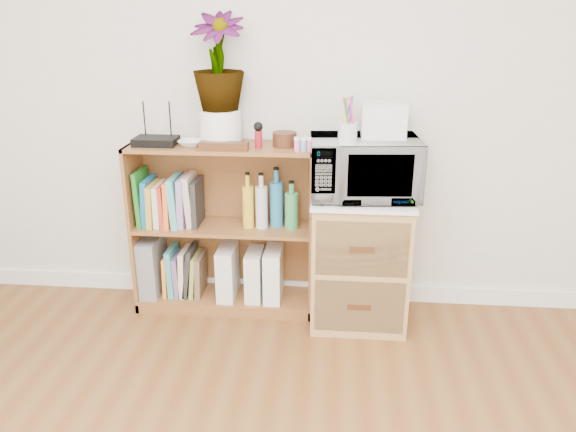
# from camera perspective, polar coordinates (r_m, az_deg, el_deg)

# --- Properties ---
(skirting_board) EXTENTS (4.00, 0.02, 0.10)m
(skirting_board) POSITION_cam_1_polar(r_m,az_deg,el_deg) (3.39, 0.11, -7.33)
(skirting_board) COLOR white
(skirting_board) RESTS_ON ground
(bookshelf) EXTENTS (1.00, 0.30, 0.95)m
(bookshelf) POSITION_cam_1_polar(r_m,az_deg,el_deg) (3.14, -6.49, -1.32)
(bookshelf) COLOR brown
(bookshelf) RESTS_ON ground
(wicker_unit) EXTENTS (0.50, 0.45, 0.70)m
(wicker_unit) POSITION_cam_1_polar(r_m,az_deg,el_deg) (3.06, 7.26, -4.48)
(wicker_unit) COLOR #9E7542
(wicker_unit) RESTS_ON ground
(microwave) EXTENTS (0.57, 0.41, 0.30)m
(microwave) POSITION_cam_1_polar(r_m,az_deg,el_deg) (2.87, 7.72, 4.90)
(microwave) COLOR silver
(microwave) RESTS_ON wicker_unit
(pen_cup) EXTENTS (0.09, 0.09, 0.10)m
(pen_cup) POSITION_cam_1_polar(r_m,az_deg,el_deg) (2.71, 6.07, 8.38)
(pen_cup) COLOR silver
(pen_cup) RESTS_ON microwave
(small_appliance) EXTENTS (0.22, 0.18, 0.17)m
(small_appliance) POSITION_cam_1_polar(r_m,az_deg,el_deg) (2.87, 9.68, 9.61)
(small_appliance) COLOR silver
(small_appliance) RESTS_ON microwave
(router) EXTENTS (0.22, 0.15, 0.04)m
(router) POSITION_cam_1_polar(r_m,az_deg,el_deg) (3.06, -13.27, 7.42)
(router) COLOR black
(router) RESTS_ON bookshelf
(white_bowl) EXTENTS (0.13, 0.13, 0.03)m
(white_bowl) POSITION_cam_1_polar(r_m,az_deg,el_deg) (3.00, -9.84, 7.32)
(white_bowl) COLOR silver
(white_bowl) RESTS_ON bookshelf
(plant_pot) EXTENTS (0.22, 0.22, 0.18)m
(plant_pot) POSITION_cam_1_polar(r_m,az_deg,el_deg) (3.00, -6.85, 8.94)
(plant_pot) COLOR white
(plant_pot) RESTS_ON bookshelf
(potted_plant) EXTENTS (0.27, 0.27, 0.48)m
(potted_plant) POSITION_cam_1_polar(r_m,az_deg,el_deg) (2.95, -7.13, 15.31)
(potted_plant) COLOR #316B2A
(potted_plant) RESTS_ON plant_pot
(trinket_box) EXTENTS (0.25, 0.06, 0.04)m
(trinket_box) POSITION_cam_1_polar(r_m,az_deg,el_deg) (2.89, -6.54, 7.08)
(trinket_box) COLOR #3A1E0F
(trinket_box) RESTS_ON bookshelf
(kokeshi_doll) EXTENTS (0.04, 0.04, 0.09)m
(kokeshi_doll) POSITION_cam_1_polar(r_m,az_deg,el_deg) (2.91, -3.02, 7.78)
(kokeshi_doll) COLOR maroon
(kokeshi_doll) RESTS_ON bookshelf
(wooden_bowl) EXTENTS (0.13, 0.13, 0.07)m
(wooden_bowl) POSITION_cam_1_polar(r_m,az_deg,el_deg) (2.95, -0.36, 7.81)
(wooden_bowl) COLOR #39210F
(wooden_bowl) RESTS_ON bookshelf
(paint_jars) EXTENTS (0.10, 0.04, 0.05)m
(paint_jars) POSITION_cam_1_polar(r_m,az_deg,el_deg) (2.84, 1.58, 7.11)
(paint_jars) COLOR #D07397
(paint_jars) RESTS_ON bookshelf
(file_box) EXTENTS (0.10, 0.27, 0.34)m
(file_box) POSITION_cam_1_polar(r_m,az_deg,el_deg) (3.34, -13.56, -4.83)
(file_box) COLOR slate
(file_box) RESTS_ON bookshelf
(magazine_holder_left) EXTENTS (0.09, 0.24, 0.30)m
(magazine_holder_left) POSITION_cam_1_polar(r_m,az_deg,el_deg) (3.23, -6.14, -5.61)
(magazine_holder_left) COLOR silver
(magazine_holder_left) RESTS_ON bookshelf
(magazine_holder_mid) EXTENTS (0.09, 0.22, 0.28)m
(magazine_holder_mid) POSITION_cam_1_polar(r_m,az_deg,el_deg) (3.21, -3.40, -5.89)
(magazine_holder_mid) COLOR silver
(magazine_holder_mid) RESTS_ON bookshelf
(magazine_holder_right) EXTENTS (0.09, 0.24, 0.30)m
(magazine_holder_right) POSITION_cam_1_polar(r_m,az_deg,el_deg) (3.19, -1.49, -5.85)
(magazine_holder_right) COLOR white
(magazine_holder_right) RESTS_ON bookshelf
(cookbooks) EXTENTS (0.34, 0.20, 0.31)m
(cookbooks) POSITION_cam_1_polar(r_m,az_deg,el_deg) (3.16, -11.82, 1.52)
(cookbooks) COLOR #1C691E
(cookbooks) RESTS_ON bookshelf
(liquor_bottles) EXTENTS (0.38, 0.07, 0.32)m
(liquor_bottles) POSITION_cam_1_polar(r_m,az_deg,el_deg) (3.03, -1.12, 1.55)
(liquor_bottles) COLOR gold
(liquor_bottles) RESTS_ON bookshelf
(lower_books) EXTENTS (0.22, 0.19, 0.29)m
(lower_books) POSITION_cam_1_polar(r_m,az_deg,el_deg) (3.30, -10.44, -5.60)
(lower_books) COLOR orange
(lower_books) RESTS_ON bookshelf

